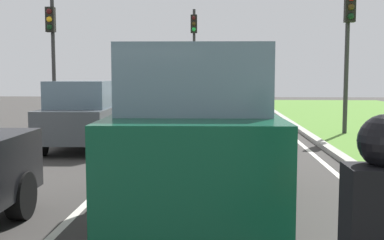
{
  "coord_description": "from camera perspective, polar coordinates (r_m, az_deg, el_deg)",
  "views": [
    {
      "loc": [
        1.29,
        1.97,
        1.93
      ],
      "look_at": [
        0.85,
        9.69,
        1.2
      ],
      "focal_mm": 44.45,
      "sensor_mm": 36.0,
      "label": 1
    }
  ],
  "objects": [
    {
      "name": "traffic_light_far_median",
      "position": [
        24.24,
        0.24,
        9.14
      ],
      "size": [
        0.32,
        0.5,
        5.23
      ],
      "color": "#2D2D2D",
      "rests_on": "ground"
    },
    {
      "name": "rider_person",
      "position": [
        2.67,
        21.91,
        -11.19
      ],
      "size": [
        0.5,
        0.4,
        1.16
      ],
      "rotation": [
        0.0,
        0.0,
        0.0
      ],
      "color": "black",
      "rests_on": "ground"
    },
    {
      "name": "lane_line_center",
      "position": [
        12.34,
        -6.08,
        -3.6
      ],
      "size": [
        0.12,
        32.0,
        0.01
      ],
      "primitive_type": "cube",
      "color": "silver",
      "rests_on": "ground"
    },
    {
      "name": "car_hatchback_far",
      "position": [
        12.83,
        -12.8,
        0.59
      ],
      "size": [
        1.8,
        3.74,
        1.78
      ],
      "rotation": [
        0.0,
        0.0,
        0.02
      ],
      "color": "#474C51",
      "rests_on": "ground"
    },
    {
      "name": "traffic_light_near_right",
      "position": [
        15.94,
        18.25,
        9.77
      ],
      "size": [
        0.32,
        0.5,
        4.85
      ],
      "color": "#2D2D2D",
      "rests_on": "ground"
    },
    {
      "name": "curb_right",
      "position": [
        12.49,
        16.24,
        -3.42
      ],
      "size": [
        0.24,
        48.0,
        0.12
      ],
      "primitive_type": "cube",
      "color": "#9E9B93",
      "rests_on": "ground"
    },
    {
      "name": "traffic_light_overhead_left",
      "position": [
        18.43,
        -16.46,
        9.03
      ],
      "size": [
        0.32,
        0.5,
        4.77
      ],
      "color": "#2D2D2D",
      "rests_on": "ground"
    },
    {
      "name": "lane_line_right_edge",
      "position": [
        12.4,
        13.98,
        -3.7
      ],
      "size": [
        0.12,
        32.0,
        0.01
      ],
      "primitive_type": "cube",
      "color": "silver",
      "rests_on": "ground"
    },
    {
      "name": "ground_plane",
      "position": [
        12.25,
        -2.84,
        -3.66
      ],
      "size": [
        60.0,
        60.0,
        0.0
      ],
      "primitive_type": "plane",
      "color": "#383533"
    },
    {
      "name": "car_suv_ahead",
      "position": [
        6.46,
        0.39,
        -1.41
      ],
      "size": [
        2.09,
        4.56,
        2.28
      ],
      "rotation": [
        0.0,
        0.0,
        0.03
      ],
      "color": "#0C472D",
      "rests_on": "ground"
    }
  ]
}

